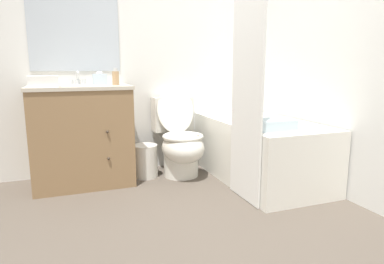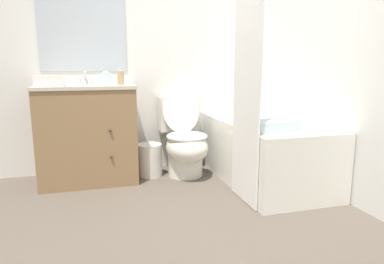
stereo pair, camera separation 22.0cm
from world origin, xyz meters
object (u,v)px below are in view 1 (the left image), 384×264
Objects in this scene: toilet at (180,142)px; bathtub at (259,149)px; bath_towel_folded at (272,124)px; hand_towel_folded at (43,81)px; sink_faucet at (78,81)px; tissue_box at (100,79)px; soap_dispenser at (116,78)px; vanity_cabinet at (82,134)px; wastebasket at (145,161)px.

toilet reaches higher than bathtub.
hand_towel_folded is at bearing 156.97° from bath_towel_folded.
sink_faucet is 0.10× the size of bathtub.
soap_dispenser is at bearing -42.95° from tissue_box.
vanity_cabinet is at bearing -90.00° from sink_faucet.
vanity_cabinet reaches higher than wastebasket.
tissue_box is 0.53m from hand_towel_folded.
tissue_box is at bearing 163.20° from wastebasket.
bath_towel_folded is at bearing -45.18° from wastebasket.
vanity_cabinet is 3.90× the size of hand_towel_folded.
vanity_cabinet is 1.66m from bath_towel_folded.
toilet reaches higher than wastebasket.
toilet is 0.85m from soap_dispenser.
bathtub is (0.66, -0.37, -0.05)m from toilet.
bathtub is (1.56, -0.64, -0.64)m from sink_faucet.
wastebasket is at bearing 157.11° from bathtub.
bathtub is (1.56, -0.44, -0.17)m from vanity_cabinet.
vanity_cabinet is at bearing 175.13° from toilet.
tissue_box reaches higher than vanity_cabinet.
soap_dispenser is at bearing -4.72° from vanity_cabinet.
soap_dispenser reaches higher than bathtub.
toilet is 2.71× the size of wastebasket.
sink_faucet reaches higher than vanity_cabinet.
soap_dispenser is (-0.25, -0.00, 0.79)m from wastebasket.
vanity_cabinet is 0.62× the size of bathtub.
sink_faucet reaches higher than hand_towel_folded.
sink_faucet is 1.80m from bathtub.
sink_faucet is 1.79m from bath_towel_folded.
soap_dispenser is at bearing 12.53° from hand_towel_folded.
sink_faucet is 0.97m from wastebasket.
bathtub is 4.35× the size of bath_towel_folded.
vanity_cabinet is 0.91m from toilet.
bath_towel_folded reaches higher than bathtub.
toilet is 6.22× the size of tissue_box.
bathtub is at bearing -22.44° from sink_faucet.
sink_faucet is at bearing 144.11° from soap_dispenser.
bathtub is at bearing 70.13° from bath_towel_folded.
bath_towel_folded is at bearing -23.03° from hand_towel_folded.
soap_dispenser is at bearing -35.89° from sink_faucet.
sink_faucet reaches higher than bathtub.
wastebasket is 2.09× the size of soap_dispenser.
wastebasket is 0.95× the size of bath_towel_folded.
hand_towel_folded is (-0.28, -0.16, 0.48)m from vanity_cabinet.
bathtub is 6.32× the size of hand_towel_folded.
sink_faucet is at bearing 142.63° from bath_towel_folded.
sink_faucet is 0.22m from tissue_box.
tissue_box reaches higher than bathtub.
tissue_box is (-0.37, 0.11, 0.78)m from wastebasket.
hand_towel_folded is at bearing -167.47° from soap_dispenser.
toilet is (0.89, -0.08, -0.12)m from vanity_cabinet.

